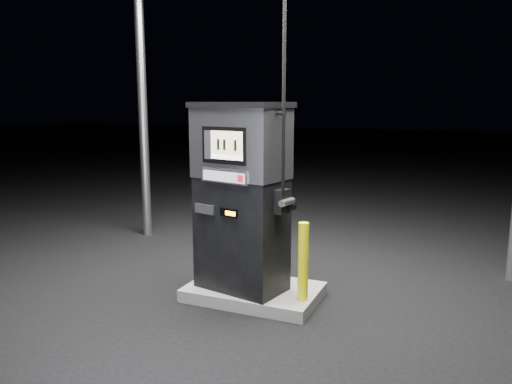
% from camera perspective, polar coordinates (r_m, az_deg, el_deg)
% --- Properties ---
extents(ground, '(80.00, 80.00, 0.00)m').
position_cam_1_polar(ground, '(6.34, -0.25, -11.98)').
color(ground, black).
rests_on(ground, ground).
extents(pump_island, '(1.60, 1.00, 0.15)m').
position_cam_1_polar(pump_island, '(6.32, -0.25, -11.35)').
color(pump_island, slate).
rests_on(pump_island, ground).
extents(fuel_dispenser, '(1.30, 0.88, 4.67)m').
position_cam_1_polar(fuel_dispenser, '(5.93, -1.67, -0.39)').
color(fuel_dispenser, black).
rests_on(fuel_dispenser, pump_island).
extents(bollard_left, '(0.11, 0.11, 0.79)m').
position_cam_1_polar(bollard_left, '(6.47, -5.45, -6.45)').
color(bollard_left, '#FFFA0E').
rests_on(bollard_left, pump_island).
extents(bollard_right, '(0.13, 0.13, 0.91)m').
position_cam_1_polar(bollard_right, '(5.77, 5.41, -7.91)').
color(bollard_right, '#FFFA0E').
rests_on(bollard_right, pump_island).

